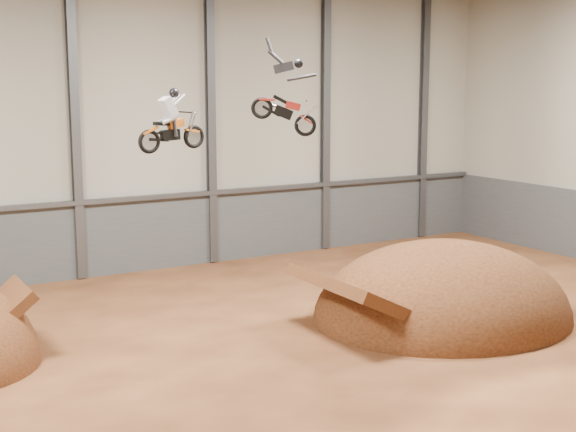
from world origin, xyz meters
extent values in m
plane|color=#4C2714|center=(0.00, 0.00, 0.00)|extent=(40.00, 40.00, 0.00)
cube|color=#A5A292|center=(0.00, 15.00, 7.00)|extent=(40.00, 0.10, 14.00)
cube|color=#4A4D51|center=(0.00, 14.90, 1.75)|extent=(39.80, 0.18, 3.50)
cube|color=#47494F|center=(0.00, 14.75, 3.55)|extent=(39.80, 0.35, 0.20)
cube|color=#47494F|center=(-3.33, 14.80, 7.00)|extent=(0.40, 0.36, 13.90)
cube|color=#47494F|center=(3.33, 14.80, 7.00)|extent=(0.40, 0.36, 13.90)
cube|color=#47494F|center=(10.00, 14.80, 7.00)|extent=(0.40, 0.36, 13.90)
cube|color=#47494F|center=(16.67, 14.80, 7.00)|extent=(0.40, 0.36, 13.90)
ellipsoid|color=#3A1D0E|center=(6.92, 1.67, 0.00)|extent=(10.28, 9.10, 5.93)
camera|label=1|loc=(-13.25, -21.06, 8.98)|focal=50.00mm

